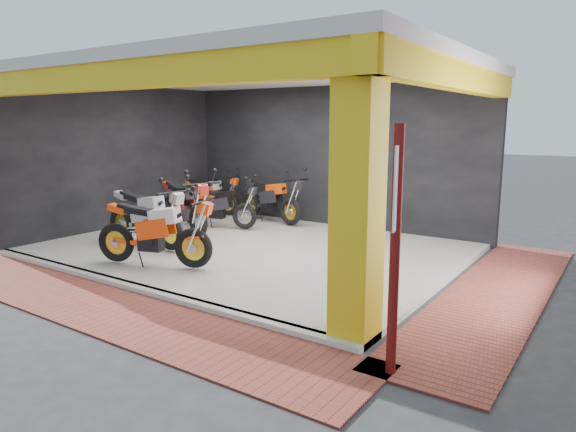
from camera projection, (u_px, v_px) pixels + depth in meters
name	position (u px, v px, depth m)	size (l,w,h in m)	color
ground	(181.00, 275.00, 8.94)	(80.00, 80.00, 0.00)	#2D2D30
showroom_floor	(252.00, 249.00, 10.56)	(8.00, 6.00, 0.10)	white
showroom_ceiling	(250.00, 71.00, 9.92)	(8.40, 6.40, 0.20)	beige
back_wall	(328.00, 158.00, 12.77)	(8.20, 0.20, 3.50)	black
left_wall	(119.00, 159.00, 12.52)	(0.20, 6.20, 3.50)	black
corner_column	(358.00, 199.00, 5.94)	(0.50, 0.50, 3.50)	gold
header_beam_front	(123.00, 75.00, 7.53)	(8.40, 0.30, 0.40)	gold
header_beam_right	(457.00, 77.00, 7.76)	(0.30, 6.40, 0.40)	gold
floor_kerb	(134.00, 287.00, 8.10)	(8.00, 0.20, 0.10)	white
paver_front	(91.00, 304.00, 7.47)	(9.00, 1.40, 0.03)	brown
paver_right	(497.00, 294.00, 7.90)	(1.40, 7.00, 0.03)	brown
signpost	(395.00, 243.00, 5.14)	(0.11, 0.36, 2.61)	#5D100E
moto_hero	(193.00, 229.00, 8.80)	(2.36, 0.88, 1.44)	#FF410A
moto_row_a	(169.00, 216.00, 10.03)	(2.37, 0.88, 1.45)	#95979C
moto_row_b	(198.00, 205.00, 11.18)	(2.43, 0.90, 1.48)	red
moto_row_c	(290.00, 198.00, 12.55)	(2.26, 0.84, 1.38)	black
moto_row_d	(244.00, 204.00, 12.12)	(2.05, 0.76, 1.25)	black
moto_row_e	(228.00, 193.00, 14.02)	(2.06, 0.76, 1.26)	#FA4A0A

